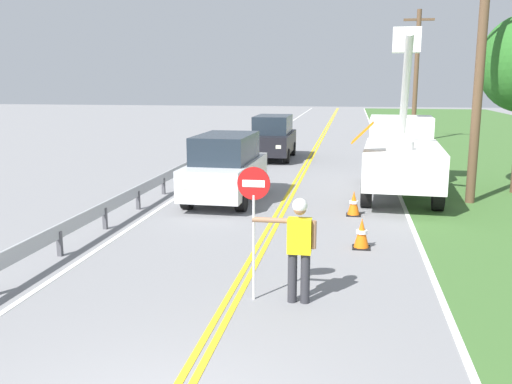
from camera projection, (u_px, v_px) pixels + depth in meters
name	position (u px, v px, depth m)	size (l,w,h in m)	color
centerline_yellow_left	(304.00, 166.00, 24.90)	(0.11, 110.00, 0.01)	yellow
centerline_yellow_right	(308.00, 166.00, 24.87)	(0.11, 110.00, 0.01)	yellow
edge_line_right	(388.00, 168.00, 24.29)	(0.12, 110.00, 0.01)	silver
edge_line_left	(227.00, 164.00, 25.48)	(0.12, 110.00, 0.01)	silver
flagger_worker	(299.00, 243.00, 9.41)	(1.09, 0.25, 1.83)	#2D2D33
stop_sign_paddle	(254.00, 203.00, 9.41)	(0.56, 0.04, 2.33)	silver
utility_bucket_truck	(401.00, 151.00, 18.80)	(3.00, 6.92, 5.46)	white
oncoming_suv_nearest	(226.00, 167.00, 17.61)	(2.01, 4.65, 2.10)	silver
oncoming_suv_second	(273.00, 137.00, 27.14)	(1.94, 4.62, 2.10)	black
utility_pole_near	(480.00, 69.00, 16.68)	(1.80, 0.28, 7.83)	brown
utility_pole_mid	(416.00, 74.00, 34.00)	(1.80, 0.28, 7.93)	brown
traffic_cone_lead	(362.00, 234.00, 12.65)	(0.40, 0.40, 0.70)	orange
traffic_cone_mid	(354.00, 204.00, 15.75)	(0.40, 0.40, 0.70)	orange
guardrail_left_shoulder	(192.00, 164.00, 21.99)	(0.10, 32.00, 0.71)	#9EA0A3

